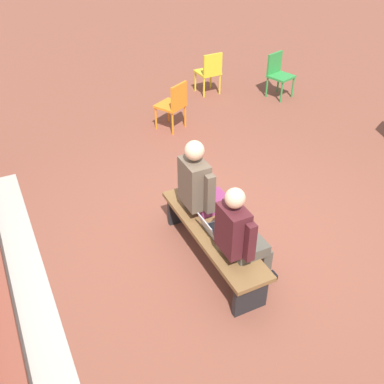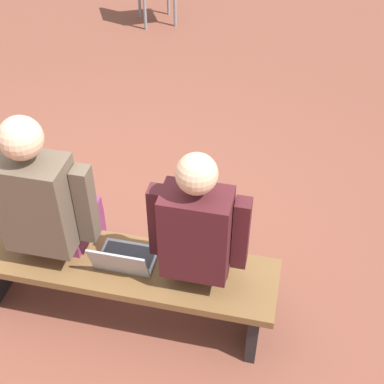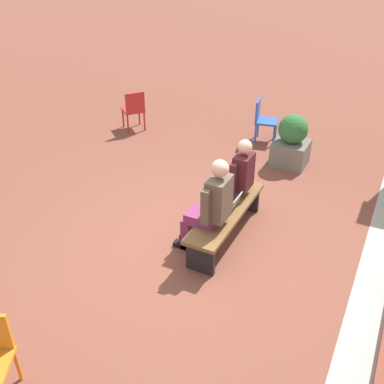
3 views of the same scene
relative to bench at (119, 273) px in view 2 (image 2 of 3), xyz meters
name	(u,v)px [view 2 (image 2 of 3)]	position (x,y,z in m)	size (l,w,h in m)	color
ground_plane	(100,270)	(0.26, -0.28, -0.35)	(60.00, 60.00, 0.00)	brown
bench	(119,273)	(0.00, 0.00, 0.00)	(1.80, 0.44, 0.45)	brown
person_student	(200,236)	(-0.46, -0.06, 0.34)	(0.51, 0.65, 1.30)	#4C473D
person_adult	(50,207)	(0.38, -0.07, 0.37)	(0.56, 0.71, 1.37)	#7F2D5B
laptop	(124,259)	(-0.05, 0.01, 0.15)	(0.32, 0.29, 0.21)	#9EA0A5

